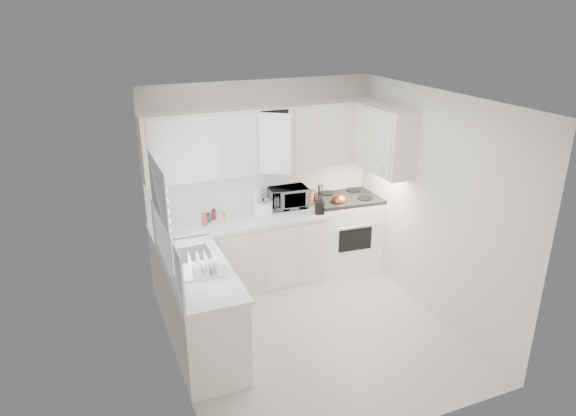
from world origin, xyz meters
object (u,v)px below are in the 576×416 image
microwave (287,195)px  rice_cooker (263,207)px  stove (345,222)px  tea_kettle (339,200)px  utensil_crock (320,199)px  dish_rack (202,264)px

microwave → rice_cooker: (-0.39, -0.15, -0.06)m
stove → microwave: stove is taller
stove → tea_kettle: (-0.18, -0.16, 0.39)m
microwave → utensil_crock: 0.47m
tea_kettle → rice_cooker: size_ratio=1.16×
stove → microwave: (-0.79, 0.14, 0.45)m
microwave → dish_rack: (-1.48, -1.38, -0.06)m
stove → tea_kettle: stove is taller
dish_rack → microwave: bearing=46.7°
utensil_crock → tea_kettle: bearing=12.0°
tea_kettle → dish_rack: bearing=-172.8°
tea_kettle → rice_cooker: (-1.00, 0.15, 0.00)m
utensil_crock → dish_rack: utensil_crock is taller
tea_kettle → utensil_crock: 0.34m
rice_cooker → utensil_crock: (0.68, -0.22, 0.09)m
rice_cooker → dish_rack: size_ratio=0.57×
stove → rice_cooker: 1.24m
dish_rack → utensil_crock: bearing=33.3°
microwave → rice_cooker: microwave is taller
stove → utensil_crock: size_ratio=3.32×
tea_kettle → rice_cooker: 1.01m
tea_kettle → utensil_crock: (-0.32, -0.07, 0.09)m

